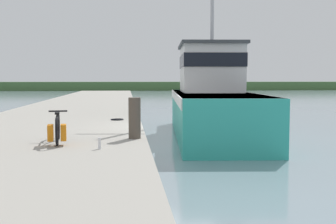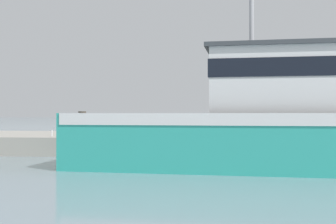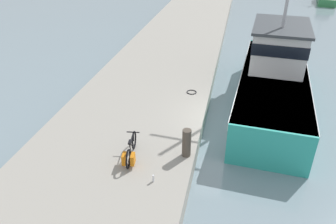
% 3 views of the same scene
% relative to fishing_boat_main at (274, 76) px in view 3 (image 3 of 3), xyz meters
% --- Properties ---
extents(ground_plane, '(320.00, 320.00, 0.00)m').
position_rel_fishing_boat_main_xyz_m(ground_plane, '(-1.81, -3.31, -1.38)').
color(ground_plane, gray).
extents(dock_pier, '(6.06, 80.00, 0.73)m').
position_rel_fishing_boat_main_xyz_m(dock_pier, '(-5.91, -3.31, -1.02)').
color(dock_pier, '#A39E93').
rests_on(dock_pier, ground_plane).
extents(fishing_boat_main, '(3.71, 11.56, 8.83)m').
position_rel_fishing_boat_main_xyz_m(fishing_boat_main, '(0.00, 0.00, 0.00)').
color(fishing_boat_main, teal).
rests_on(fishing_boat_main, ground_plane).
extents(bicycle_touring, '(0.56, 1.70, 0.72)m').
position_rel_fishing_boat_main_xyz_m(bicycle_touring, '(-4.95, -6.72, -0.32)').
color(bicycle_touring, black).
rests_on(bicycle_touring, dock_pier).
extents(mooring_post, '(0.30, 0.30, 1.02)m').
position_rel_fishing_boat_main_xyz_m(mooring_post, '(-3.18, -6.07, -0.14)').
color(mooring_post, '#51473D').
rests_on(mooring_post, dock_pier).
extents(hose_coil, '(0.47, 0.47, 0.04)m').
position_rel_fishing_boat_main_xyz_m(hose_coil, '(-3.72, -1.30, -0.63)').
color(hose_coil, black).
rests_on(hose_coil, dock_pier).
extents(water_bottle_on_curb, '(0.06, 0.06, 0.25)m').
position_rel_fishing_boat_main_xyz_m(water_bottle_on_curb, '(-3.95, -7.59, -0.53)').
color(water_bottle_on_curb, silver).
rests_on(water_bottle_on_curb, dock_pier).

